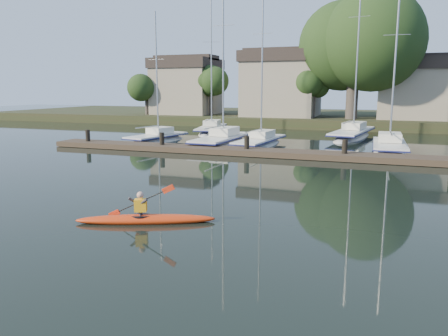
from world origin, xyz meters
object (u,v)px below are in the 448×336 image
(kayak, at_px, (145,217))
(dock, at_px, (294,154))
(sailboat_6, at_px, (352,140))
(sailboat_2, at_px, (260,148))
(sailboat_3, at_px, (389,155))
(sailboat_1, at_px, (222,148))
(sailboat_5, at_px, (211,134))
(sailboat_0, at_px, (157,144))

(kayak, relative_size, dock, 0.13)
(kayak, bearing_deg, sailboat_6, 58.16)
(sailboat_2, distance_m, sailboat_3, 8.86)
(sailboat_1, xyz_separation_m, sailboat_5, (-4.12, 8.38, 0.02))
(kayak, height_order, sailboat_5, sailboat_5)
(sailboat_2, xyz_separation_m, sailboat_3, (8.86, -0.01, -0.02))
(sailboat_3, bearing_deg, sailboat_0, 179.99)
(sailboat_2, bearing_deg, dock, -47.79)
(kayak, xyz_separation_m, dock, (1.89, 14.75, 0.04))
(sailboat_2, bearing_deg, sailboat_1, -166.14)
(dock, bearing_deg, sailboat_3, 38.30)
(kayak, bearing_deg, sailboat_2, 72.01)
(kayak, xyz_separation_m, sailboat_2, (-1.42, 19.15, -0.34))
(sailboat_0, distance_m, sailboat_1, 5.51)
(dock, bearing_deg, sailboat_5, 129.61)
(sailboat_3, xyz_separation_m, sailboat_5, (-15.78, 7.97, 0.01))
(sailboat_0, relative_size, sailboat_3, 0.85)
(dock, height_order, sailboat_2, sailboat_2)
(sailboat_0, bearing_deg, kayak, -51.43)
(sailboat_2, relative_size, sailboat_6, 0.80)
(sailboat_2, bearing_deg, sailboat_3, 5.14)
(sailboat_3, bearing_deg, sailboat_2, 179.04)
(sailboat_0, bearing_deg, dock, -8.24)
(sailboat_1, relative_size, sailboat_5, 1.03)
(sailboat_2, height_order, sailboat_5, sailboat_5)
(sailboat_1, height_order, sailboat_6, sailboat_6)
(kayak, distance_m, sailboat_1, 19.19)
(kayak, xyz_separation_m, sailboat_1, (-4.21, 18.72, -0.37))
(sailboat_0, xyz_separation_m, sailboat_6, (14.32, 8.29, -0.02))
(dock, distance_m, sailboat_1, 7.30)
(kayak, distance_m, sailboat_5, 28.36)
(sailboat_2, relative_size, sailboat_3, 1.05)
(kayak, bearing_deg, sailboat_0, 95.02)
(sailboat_3, distance_m, sailboat_5, 17.68)
(sailboat_0, relative_size, sailboat_5, 0.77)
(dock, distance_m, sailboat_6, 12.72)
(kayak, bearing_deg, dock, 60.45)
(dock, xyz_separation_m, sailboat_6, (2.71, 12.42, -0.40))
(kayak, relative_size, sailboat_5, 0.30)
(kayak, bearing_deg, sailboat_1, 80.45)
(kayak, relative_size, sailboat_6, 0.25)
(sailboat_1, height_order, sailboat_2, sailboat_1)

